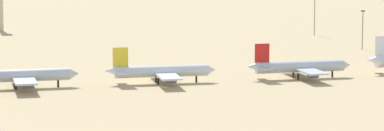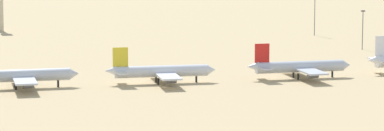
{
  "view_description": "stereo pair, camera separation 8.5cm",
  "coord_description": "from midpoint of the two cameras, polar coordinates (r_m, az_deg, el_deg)",
  "views": [
    {
      "loc": [
        -74.99,
        -295.98,
        48.39
      ],
      "look_at": [
        10.31,
        4.9,
        6.0
      ],
      "focal_mm": 89.16,
      "sensor_mm": 36.0,
      "label": 1
    },
    {
      "loc": [
        -74.9,
        -296.0,
        48.39
      ],
      "look_at": [
        10.31,
        4.9,
        6.0
      ],
      "focal_mm": 89.16,
      "sensor_mm": 36.0,
      "label": 2
    }
  ],
  "objects": [
    {
      "name": "light_pole_mid",
      "position": [
        416.41,
        10.18,
        2.27
      ],
      "size": [
        1.8,
        0.5,
        16.97
      ],
      "color": "#59595E",
      "rests_on": "ground"
    },
    {
      "name": "ground",
      "position": [
        309.14,
        -1.58,
        -1.29
      ],
      "size": [
        4000.0,
        4000.0,
        0.0
      ],
      "primitive_type": "plane",
      "color": "tan"
    },
    {
      "name": "light_pole_west",
      "position": [
        473.22,
        7.36,
        3.06
      ],
      "size": [
        1.8,
        0.5,
        18.49
      ],
      "color": "#59595E",
      "rests_on": "ground"
    },
    {
      "name": "control_tower",
      "position": [
        499.42,
        -11.41,
        3.63
      ],
      "size": [
        5.2,
        5.2,
        23.32
      ],
      "color": "#C6B793",
      "rests_on": "ground"
    },
    {
      "name": "parked_jet_yellow_4",
      "position": [
        315.88,
        -1.9,
        -0.35
      ],
      "size": [
        37.45,
        31.58,
        12.36
      ],
      "rotation": [
        0.0,
        0.0,
        -0.08
      ],
      "color": "silver",
      "rests_on": "ground"
    },
    {
      "name": "parked_jet_red_5",
      "position": [
        328.62,
        6.42,
        -0.08
      ],
      "size": [
        37.64,
        31.57,
        12.45
      ],
      "rotation": [
        0.0,
        0.0,
        -0.03
      ],
      "color": "silver",
      "rests_on": "ground"
    },
    {
      "name": "parked_jet_red_3",
      "position": [
        310.11,
        -10.32,
        -0.6
      ],
      "size": [
        38.47,
        32.26,
        12.72
      ],
      "rotation": [
        0.0,
        0.0,
        -0.03
      ],
      "color": "silver",
      "rests_on": "ground"
    }
  ]
}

